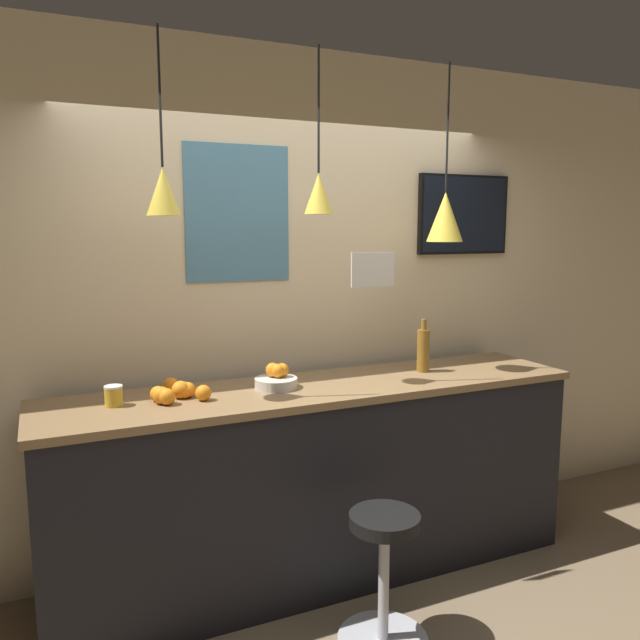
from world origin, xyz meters
The scene contains 14 objects.
ground_plane centered at (0.00, 0.00, 0.00)m, with size 14.00×14.00×0.00m, color #756047.
back_wall centered at (0.00, 1.04, 1.45)m, with size 8.00×0.06×2.90m.
service_counter centered at (0.00, 0.61, 0.54)m, with size 2.89×0.65×1.07m.
bar_stool centered at (0.03, -0.05, 0.38)m, with size 0.42×0.42×0.62m.
fruit_bowl centered at (-0.23, 0.65, 1.12)m, with size 0.22×0.22×0.13m.
orange_pile centered at (-0.75, 0.64, 1.11)m, with size 0.28×0.29×0.09m.
juice_bottle centered at (0.67, 0.64, 1.20)m, with size 0.07×0.07×0.31m.
spread_jar centered at (-1.05, 0.64, 1.12)m, with size 0.09×0.09×0.10m.
pendant_lamp_left centered at (-0.78, 0.62, 2.07)m, with size 0.16×0.16×0.84m.
pendant_lamp_middle centered at (0.00, 0.62, 2.08)m, with size 0.15×0.15×0.83m.
pendant_lamp_right centered at (0.78, 0.62, 1.97)m, with size 0.20×0.20×0.98m.
mounted_tv centered at (1.19, 0.99, 1.99)m, with size 0.67×0.04×0.50m.
hanging_menu_board centered at (0.18, 0.36, 1.70)m, with size 0.24×0.01×0.17m.
wall_poster centered at (-0.31, 1.00, 1.98)m, with size 0.59×0.01×0.74m.
Camera 1 is at (-1.33, -2.34, 1.90)m, focal length 35.00 mm.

